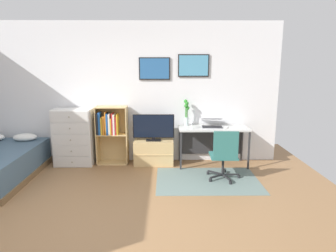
{
  "coord_description": "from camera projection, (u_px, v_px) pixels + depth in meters",
  "views": [
    {
      "loc": [
        0.86,
        -3.33,
        1.89
      ],
      "look_at": [
        0.9,
        1.5,
        0.89
      ],
      "focal_mm": 31.58,
      "sensor_mm": 36.0,
      "label": 1
    }
  ],
  "objects": [
    {
      "name": "desk",
      "position": [
        212.0,
        134.0,
        5.65
      ],
      "size": [
        1.3,
        0.56,
        0.74
      ],
      "color": "silver",
      "rests_on": "ground_plane"
    },
    {
      "name": "television",
      "position": [
        154.0,
        128.0,
        5.6
      ],
      "size": [
        0.78,
        0.16,
        0.51
      ],
      "color": "black",
      "rests_on": "tv_stand"
    },
    {
      "name": "tv_stand",
      "position": [
        154.0,
        152.0,
        5.72
      ],
      "size": [
        0.75,
        0.41,
        0.47
      ],
      "color": "tan",
      "rests_on": "ground_plane"
    },
    {
      "name": "office_chair",
      "position": [
        224.0,
        154.0,
        4.85
      ],
      "size": [
        0.56,
        0.58,
        0.86
      ],
      "rotation": [
        0.0,
        0.0,
        -0.03
      ],
      "color": "#232326",
      "rests_on": "ground_plane"
    },
    {
      "name": "ground_plane",
      "position": [
        96.0,
        221.0,
        3.64
      ],
      "size": [
        7.2,
        7.2,
        0.0
      ],
      "primitive_type": "plane",
      "color": "#936B44"
    },
    {
      "name": "bookshelf",
      "position": [
        110.0,
        130.0,
        5.67
      ],
      "size": [
        0.59,
        0.3,
        1.12
      ],
      "color": "tan",
      "rests_on": "ground_plane"
    },
    {
      "name": "area_rug",
      "position": [
        207.0,
        180.0,
        4.93
      ],
      "size": [
        1.7,
        1.2,
        0.01
      ],
      "primitive_type": "cube",
      "color": "slate",
      "rests_on": "ground_plane"
    },
    {
      "name": "laptop",
      "position": [
        212.0,
        123.0,
        5.6
      ],
      "size": [
        0.42,
        0.45,
        0.17
      ],
      "rotation": [
        0.0,
        0.0,
        -0.06
      ],
      "color": "#B7B7BC",
      "rests_on": "desk"
    },
    {
      "name": "wine_glass",
      "position": [
        192.0,
        121.0,
        5.43
      ],
      "size": [
        0.07,
        0.07,
        0.18
      ],
      "color": "silver",
      "rests_on": "desk"
    },
    {
      "name": "wall_back_with_posters",
      "position": [
        122.0,
        93.0,
        5.74
      ],
      "size": [
        6.12,
        0.09,
        2.7
      ],
      "color": "white",
      "rests_on": "ground_plane"
    },
    {
      "name": "bamboo_vase",
      "position": [
        186.0,
        112.0,
        5.68
      ],
      "size": [
        0.11,
        0.1,
        0.51
      ],
      "color": "silver",
      "rests_on": "desk"
    },
    {
      "name": "dresser",
      "position": [
        74.0,
        137.0,
        5.63
      ],
      "size": [
        0.72,
        0.46,
        1.08
      ],
      "color": "silver",
      "rests_on": "ground_plane"
    },
    {
      "name": "computer_mouse",
      "position": [
        226.0,
        127.0,
        5.5
      ],
      "size": [
        0.06,
        0.1,
        0.03
      ],
      "primitive_type": "ellipsoid",
      "color": "silver",
      "rests_on": "desk"
    }
  ]
}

